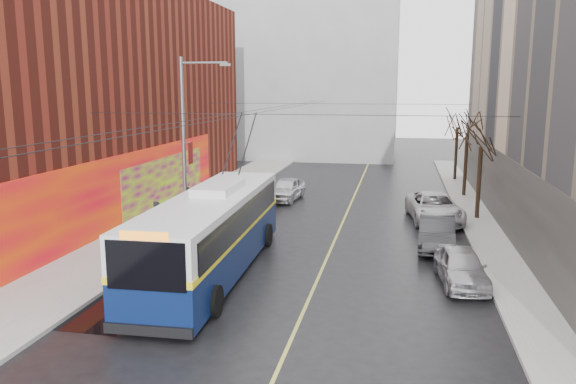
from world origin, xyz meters
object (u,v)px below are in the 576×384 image
(tree_mid, at_px, (468,121))
(parked_car_b, at_px, (437,233))
(streetlight_pole, at_px, (186,141))
(tree_near, at_px, (482,133))
(parked_car_c, at_px, (434,207))
(tree_far, at_px, (458,118))
(parked_car_a, at_px, (461,267))
(pedestrian_a, at_px, (158,220))
(pedestrian_b, at_px, (188,202))
(following_car, at_px, (286,189))
(trolleybus, at_px, (212,232))

(tree_mid, xyz_separation_m, parked_car_b, (-2.63, -13.42, -4.49))
(streetlight_pole, distance_m, tree_near, 16.28)
(parked_car_c, bearing_deg, tree_far, 72.79)
(parked_car_b, height_order, parked_car_c, parked_car_c)
(parked_car_a, distance_m, parked_car_b, 4.93)
(pedestrian_a, height_order, pedestrian_b, pedestrian_a)
(tree_near, height_order, pedestrian_a, tree_near)
(pedestrian_a, relative_size, pedestrian_b, 1.07)
(parked_car_b, relative_size, following_car, 1.04)
(pedestrian_a, bearing_deg, parked_car_a, -82.56)
(trolleybus, bearing_deg, parked_car_b, 29.00)
(tree_near, relative_size, pedestrian_a, 3.40)
(tree_far, xyz_separation_m, parked_car_a, (-2.00, -25.31, -4.43))
(tree_far, relative_size, parked_car_b, 1.42)
(parked_car_c, bearing_deg, pedestrian_a, -160.06)
(trolleybus, height_order, pedestrian_a, trolleybus)
(tree_mid, height_order, pedestrian_b, tree_mid)
(streetlight_pole, height_order, tree_mid, streetlight_pole)
(parked_car_b, height_order, following_car, parked_car_b)
(streetlight_pole, distance_m, pedestrian_a, 4.30)
(tree_far, xyz_separation_m, following_car, (-11.92, -10.41, -4.39))
(pedestrian_a, distance_m, pedestrian_b, 4.84)
(parked_car_a, bearing_deg, tree_far, 79.95)
(tree_mid, xyz_separation_m, pedestrian_a, (-16.01, -14.90, -4.16))
(tree_near, bearing_deg, tree_far, 90.00)
(parked_car_a, xyz_separation_m, following_car, (-9.92, 14.90, 0.04))
(tree_far, relative_size, pedestrian_a, 3.49)
(streetlight_pole, height_order, parked_car_a, streetlight_pole)
(pedestrian_b, bearing_deg, tree_near, -64.94)
(parked_car_c, xyz_separation_m, pedestrian_b, (-13.90, -2.32, 0.23))
(pedestrian_a, bearing_deg, following_car, 1.53)
(parked_car_b, distance_m, pedestrian_b, 14.11)
(tree_far, bearing_deg, parked_car_c, -99.37)
(tree_far, relative_size, following_car, 1.49)
(tree_far, bearing_deg, following_car, -138.88)
(pedestrian_b, bearing_deg, parked_car_c, -66.11)
(parked_car_b, bearing_deg, pedestrian_a, -170.79)
(tree_far, xyz_separation_m, parked_car_c, (-2.43, -14.75, -4.35))
(parked_car_b, xyz_separation_m, following_car, (-9.29, 10.01, -0.01))
(following_car, xyz_separation_m, pedestrian_b, (-4.42, -6.66, 0.27))
(tree_far, height_order, following_car, tree_far)
(tree_near, bearing_deg, tree_mid, 90.00)
(streetlight_pole, relative_size, pedestrian_b, 5.14)
(tree_near, relative_size, parked_car_b, 1.39)
(parked_car_a, relative_size, parked_car_b, 0.90)
(trolleybus, height_order, following_car, trolleybus)
(tree_near, height_order, parked_car_c, tree_near)
(tree_near, height_order, parked_car_b, tree_near)
(trolleybus, relative_size, parked_car_c, 2.33)
(tree_near, bearing_deg, trolleybus, -134.88)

